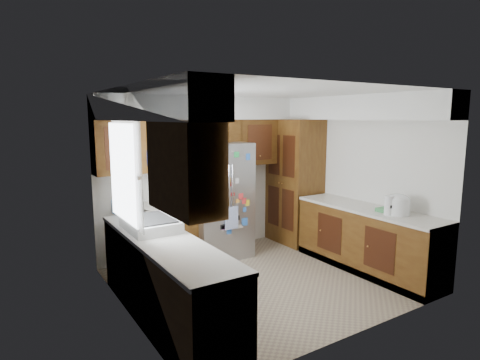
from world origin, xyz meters
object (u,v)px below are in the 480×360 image
pantry (295,182)px  paper_towel (389,206)px  fridge (218,200)px  rice_cooker (398,204)px

pantry → paper_towel: pantry is taller
fridge → rice_cooker: 2.62m
pantry → paper_towel: (-0.14, -2.06, -0.03)m
pantry → rice_cooker: 2.09m
paper_towel → pantry: bearing=86.2°
rice_cooker → paper_towel: (-0.14, 0.03, -0.01)m
pantry → fridge: 1.51m
rice_cooker → paper_towel: bearing=167.6°
pantry → rice_cooker: pantry is taller
paper_towel → rice_cooker: bearing=-12.4°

